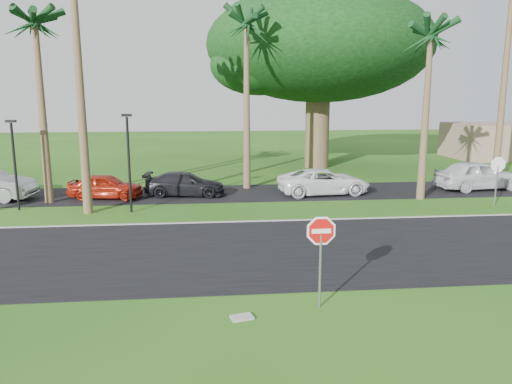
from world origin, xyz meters
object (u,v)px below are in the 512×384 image
object	(u,v)px
car_dark	(185,184)
car_minivan	(324,182)
stop_sign_far	(497,171)
car_red	(106,187)
stop_sign_near	(321,243)
car_pickup	(477,175)

from	to	relation	value
car_dark	car_minivan	bearing A→B (deg)	-86.44
stop_sign_far	car_dark	xyz separation A→B (m)	(-15.57, 4.12, -1.13)
stop_sign_far	car_red	xyz separation A→B (m)	(-19.79, 3.76, -1.11)
car_dark	stop_sign_far	bearing A→B (deg)	-98.50
car_red	car_minivan	bearing A→B (deg)	-81.60
car_red	stop_sign_near	bearing A→B (deg)	-142.25
car_red	car_pickup	size ratio (longest dim) A/B	0.78
stop_sign_near	car_minivan	distance (m)	15.23
stop_sign_far	car_pickup	xyz separation A→B (m)	(1.39, 4.17, -0.92)
stop_sign_near	car_red	world-z (taller)	stop_sign_near
car_red	car_minivan	distance (m)	11.92
car_minivan	car_red	bearing A→B (deg)	84.09
stop_sign_far	car_minivan	xyz separation A→B (m)	(-7.87, 3.75, -1.07)
stop_sign_far	car_dark	size ratio (longest dim) A/B	0.59
stop_sign_far	car_dark	bearing A→B (deg)	-14.83
car_dark	car_pickup	world-z (taller)	car_pickup
stop_sign_near	car_dark	bearing A→B (deg)	105.07
car_minivan	car_pickup	xyz separation A→B (m)	(9.26, 0.42, 0.15)
stop_sign_near	car_pickup	xyz separation A→B (m)	(12.89, 15.17, -0.92)
car_red	car_minivan	xyz separation A→B (m)	(11.92, -0.01, 0.04)
car_minivan	stop_sign_far	bearing A→B (deg)	-121.37
stop_sign_far	car_red	size ratio (longest dim) A/B	0.67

